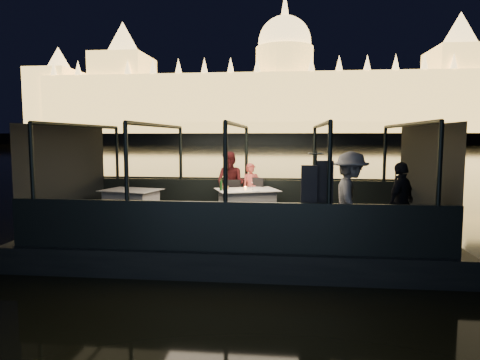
# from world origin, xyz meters

# --- Properties ---
(river_water) EXTENTS (500.00, 500.00, 0.00)m
(river_water) POSITION_xyz_m (0.00, 80.00, 0.00)
(river_water) COLOR black
(river_water) RESTS_ON ground
(boat_hull) EXTENTS (8.60, 4.40, 1.00)m
(boat_hull) POSITION_xyz_m (0.00, 0.00, 0.00)
(boat_hull) COLOR black
(boat_hull) RESTS_ON river_water
(boat_deck) EXTENTS (8.00, 4.00, 0.04)m
(boat_deck) POSITION_xyz_m (0.00, 0.00, 0.48)
(boat_deck) COLOR black
(boat_deck) RESTS_ON boat_hull
(gunwale_port) EXTENTS (8.00, 0.08, 0.90)m
(gunwale_port) POSITION_xyz_m (0.00, 2.00, 0.95)
(gunwale_port) COLOR black
(gunwale_port) RESTS_ON boat_deck
(gunwale_starboard) EXTENTS (8.00, 0.08, 0.90)m
(gunwale_starboard) POSITION_xyz_m (0.00, -2.00, 0.95)
(gunwale_starboard) COLOR black
(gunwale_starboard) RESTS_ON boat_deck
(cabin_glass_port) EXTENTS (8.00, 0.02, 1.40)m
(cabin_glass_port) POSITION_xyz_m (0.00, 2.00, 2.10)
(cabin_glass_port) COLOR #99B2B2
(cabin_glass_port) RESTS_ON gunwale_port
(cabin_glass_starboard) EXTENTS (8.00, 0.02, 1.40)m
(cabin_glass_starboard) POSITION_xyz_m (0.00, -2.00, 2.10)
(cabin_glass_starboard) COLOR #99B2B2
(cabin_glass_starboard) RESTS_ON gunwale_starboard
(cabin_roof_glass) EXTENTS (8.00, 4.00, 0.02)m
(cabin_roof_glass) POSITION_xyz_m (0.00, 0.00, 2.80)
(cabin_roof_glass) COLOR #99B2B2
(cabin_roof_glass) RESTS_ON boat_deck
(end_wall_fore) EXTENTS (0.02, 4.00, 2.30)m
(end_wall_fore) POSITION_xyz_m (-4.00, 0.00, 1.65)
(end_wall_fore) COLOR black
(end_wall_fore) RESTS_ON boat_deck
(end_wall_aft) EXTENTS (0.02, 4.00, 2.30)m
(end_wall_aft) POSITION_xyz_m (4.00, 0.00, 1.65)
(end_wall_aft) COLOR black
(end_wall_aft) RESTS_ON boat_deck
(canopy_ribs) EXTENTS (8.00, 4.00, 2.30)m
(canopy_ribs) POSITION_xyz_m (0.00, 0.00, 1.65)
(canopy_ribs) COLOR black
(canopy_ribs) RESTS_ON boat_deck
(embankment) EXTENTS (400.00, 140.00, 6.00)m
(embankment) POSITION_xyz_m (0.00, 210.00, 1.00)
(embankment) COLOR #423D33
(embankment) RESTS_ON ground
(parliament_building) EXTENTS (220.00, 32.00, 60.00)m
(parliament_building) POSITION_xyz_m (0.00, 175.00, 29.00)
(parliament_building) COLOR #F2D18C
(parliament_building) RESTS_ON embankment
(dining_table_central) EXTENTS (1.73, 1.49, 0.77)m
(dining_table_central) POSITION_xyz_m (0.11, 0.93, 0.89)
(dining_table_central) COLOR silver
(dining_table_central) RESTS_ON boat_deck
(dining_table_aft) EXTENTS (1.56, 1.28, 0.73)m
(dining_table_aft) POSITION_xyz_m (-2.82, 0.93, 0.89)
(dining_table_aft) COLOR white
(dining_table_aft) RESTS_ON boat_deck
(chair_port_left) EXTENTS (0.46, 0.46, 0.92)m
(chair_port_left) POSITION_xyz_m (-0.31, 1.43, 0.95)
(chair_port_left) COLOR black
(chair_port_left) RESTS_ON boat_deck
(chair_port_right) EXTENTS (0.56, 0.56, 0.99)m
(chair_port_right) POSITION_xyz_m (0.26, 1.38, 0.95)
(chair_port_right) COLOR black
(chair_port_right) RESTS_ON boat_deck
(coat_stand) EXTENTS (0.60, 0.54, 1.80)m
(coat_stand) POSITION_xyz_m (1.58, -1.75, 1.40)
(coat_stand) COLOR black
(coat_stand) RESTS_ON boat_deck
(person_woman_coral) EXTENTS (0.57, 0.47, 1.37)m
(person_woman_coral) POSITION_xyz_m (0.16, 1.65, 1.25)
(person_woman_coral) COLOR #CB5149
(person_woman_coral) RESTS_ON boat_deck
(person_man_maroon) EXTENTS (0.97, 0.87, 1.66)m
(person_man_maroon) POSITION_xyz_m (-0.39, 1.65, 1.25)
(person_man_maroon) COLOR #401214
(person_man_maroon) RESTS_ON boat_deck
(passenger_stripe) EXTENTS (0.67, 1.16, 1.78)m
(passenger_stripe) POSITION_xyz_m (2.25, -1.35, 1.35)
(passenger_stripe) COLOR silver
(passenger_stripe) RESTS_ON boat_deck
(passenger_dark) EXTENTS (0.88, 0.97, 1.58)m
(passenger_dark) POSITION_xyz_m (3.24, -1.06, 1.35)
(passenger_dark) COLOR black
(passenger_dark) RESTS_ON boat_deck
(wine_bottle) EXTENTS (0.08, 0.08, 0.30)m
(wine_bottle) POSITION_xyz_m (-0.49, 0.67, 1.42)
(wine_bottle) COLOR #163D17
(wine_bottle) RESTS_ON dining_table_central
(bread_basket) EXTENTS (0.27, 0.27, 0.08)m
(bread_basket) POSITION_xyz_m (-0.44, 0.90, 1.31)
(bread_basket) COLOR brown
(bread_basket) RESTS_ON dining_table_central
(amber_candle) EXTENTS (0.06, 0.06, 0.08)m
(amber_candle) POSITION_xyz_m (0.08, 0.85, 1.31)
(amber_candle) COLOR orange
(amber_candle) RESTS_ON dining_table_central
(plate_near) EXTENTS (0.27, 0.27, 0.01)m
(plate_near) POSITION_xyz_m (0.36, 0.64, 1.27)
(plate_near) COLOR white
(plate_near) RESTS_ON dining_table_central
(plate_far) EXTENTS (0.32, 0.32, 0.02)m
(plate_far) POSITION_xyz_m (-0.43, 0.87, 1.27)
(plate_far) COLOR silver
(plate_far) RESTS_ON dining_table_central
(wine_glass_white) EXTENTS (0.08, 0.08, 0.20)m
(wine_glass_white) POSITION_xyz_m (-0.38, 0.56, 1.36)
(wine_glass_white) COLOR silver
(wine_glass_white) RESTS_ON dining_table_central
(wine_glass_red) EXTENTS (0.07, 0.07, 0.18)m
(wine_glass_red) POSITION_xyz_m (0.25, 0.92, 1.36)
(wine_glass_red) COLOR silver
(wine_glass_red) RESTS_ON dining_table_central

